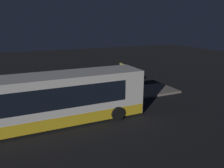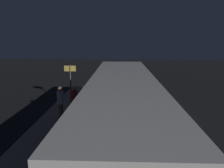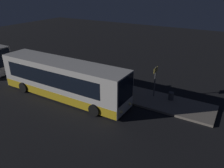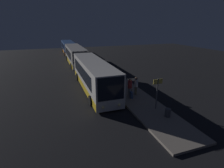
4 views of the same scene
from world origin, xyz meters
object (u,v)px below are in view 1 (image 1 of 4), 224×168
bus_lead (49,100)px  suitcase (98,95)px  passenger_waiting (91,88)px  passenger_boarding (86,86)px  trash_bin (135,86)px  sign_post (122,74)px

bus_lead → suitcase: (4.22, 2.68, -1.07)m
passenger_waiting → suitcase: (0.55, -0.08, -0.67)m
passenger_boarding → trash_bin: passenger_boarding is taller
sign_post → trash_bin: (1.46, 0.12, -1.36)m
bus_lead → passenger_waiting: (3.67, 2.76, -0.40)m
passenger_waiting → suitcase: bearing=84.7°
passenger_boarding → trash_bin: (4.86, 0.30, -0.67)m
trash_bin → passenger_boarding: bearing=-176.5°
bus_lead → passenger_waiting: 4.61m
passenger_boarding → sign_post: (3.40, 0.17, 0.69)m
bus_lead → sign_post: bus_lead is taller
bus_lead → passenger_boarding: 4.98m
passenger_boarding → sign_post: sign_post is taller
bus_lead → suitcase: 5.11m
sign_post → passenger_waiting: bearing=-164.1°
trash_bin → passenger_waiting: bearing=-167.5°
passenger_waiting → trash_bin: passenger_waiting is taller
suitcase → sign_post: (2.70, 1.01, 1.36)m
passenger_boarding → suitcase: size_ratio=2.07×
bus_lead → passenger_waiting: size_ratio=6.62×
passenger_boarding → suitcase: 1.28m
bus_lead → suitcase: bus_lead is taller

